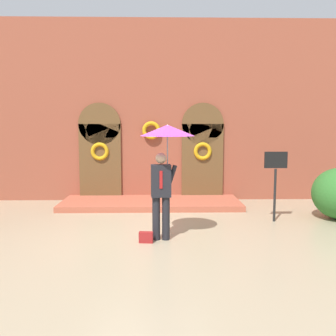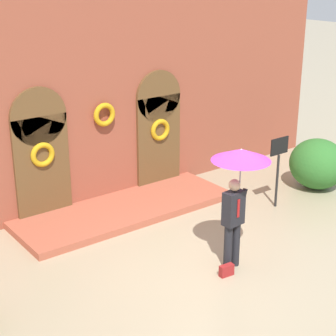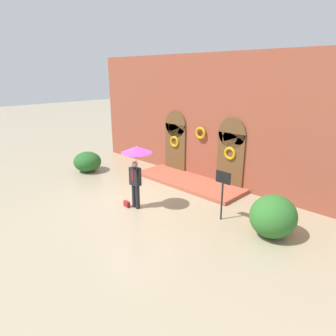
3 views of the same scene
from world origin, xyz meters
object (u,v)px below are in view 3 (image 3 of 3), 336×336
handbag (127,204)px  shrub_right (273,216)px  sign_post (223,188)px  person_with_umbrella (136,159)px  shrub_left (87,162)px

handbag → shrub_right: bearing=26.0°
sign_post → person_with_umbrella: bearing=-152.0°
shrub_left → sign_post: bearing=2.7°
handbag → shrub_left: (-4.77, 1.26, 0.39)m
shrub_left → shrub_right: (9.60, 0.57, 0.15)m
sign_post → shrub_right: sign_post is taller
person_with_umbrella → sign_post: bearing=28.0°
person_with_umbrella → sign_post: person_with_umbrella is taller
sign_post → shrub_left: (-7.87, -0.37, -0.66)m
handbag → shrub_right: (4.83, 1.83, 0.54)m
shrub_left → shrub_right: bearing=3.4°
person_with_umbrella → handbag: (-0.40, -0.20, -1.80)m
shrub_right → person_with_umbrella: bearing=-159.8°
person_with_umbrella → handbag: person_with_umbrella is taller
shrub_left → shrub_right: 9.62m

